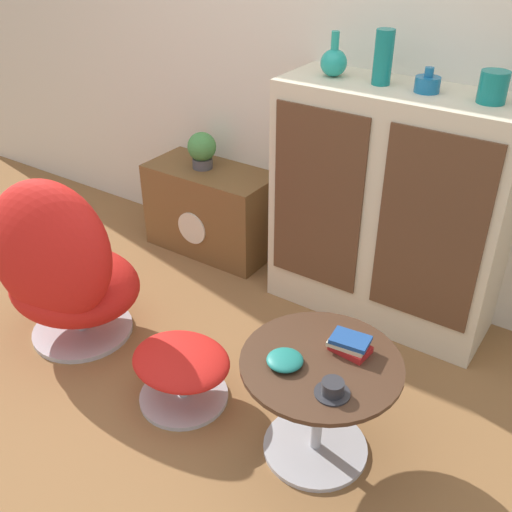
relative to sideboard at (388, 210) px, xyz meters
The scene contains 15 objects.
ground_plane 1.47m from the sideboard, 108.85° to the right, with size 12.00×12.00×0.00m, color olive.
wall_back 0.88m from the sideboard, 151.56° to the left, with size 6.40×0.06×2.60m.
sideboard is the anchor object (origin of this frame).
tv_console 1.14m from the sideboard, behind, with size 0.75×0.38×0.51m.
egg_chair 1.54m from the sideboard, 136.54° to the right, with size 0.74×0.70×0.87m.
ottoman 1.21m from the sideboard, 111.12° to the right, with size 0.43×0.38×0.26m.
coffee_table 1.05m from the sideboard, 78.88° to the right, with size 0.59×0.59×0.45m.
vase_leftmost 0.73m from the sideboard, behind, with size 0.12×0.12×0.20m.
vase_inner_left 0.70m from the sideboard, behind, with size 0.08×0.08×0.23m.
vase_inner_right 0.62m from the sideboard, ahead, with size 0.11×0.11×0.10m.
vase_rightmost 0.74m from the sideboard, ahead, with size 0.11×0.11×0.12m.
potted_plant 1.14m from the sideboard, behind, with size 0.16×0.16×0.21m.
teacup 1.15m from the sideboard, 74.85° to the right, with size 0.12×0.12×0.05m.
book_stack 0.92m from the sideboard, 74.20° to the right, with size 0.15×0.11×0.06m.
bowl 1.08m from the sideboard, 85.00° to the right, with size 0.13×0.13×0.04m.
Camera 1 is at (1.34, -1.17, 1.88)m, focal length 42.00 mm.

